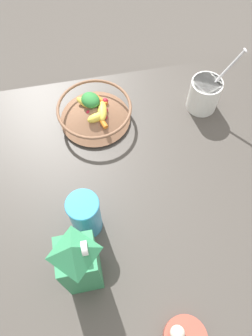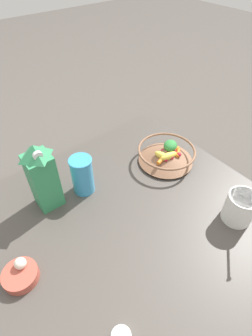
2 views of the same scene
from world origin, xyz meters
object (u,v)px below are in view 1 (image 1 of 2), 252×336
Objects in this scene: fruit_bowl at (95,112)px; milk_carton at (80,263)px; drinking_cup at (85,215)px; yogurt_tub at (205,93)px.

milk_carton is (-0.50, 0.10, 0.10)m from fruit_bowl.
drinking_cup is at bearing -10.61° from milk_carton.
drinking_cup reaches higher than fruit_bowl.
milk_carton reaches higher than yogurt_tub.
milk_carton reaches higher than fruit_bowl.
drinking_cup is (0.14, -0.03, -0.06)m from milk_carton.
yogurt_tub reaches higher than drinking_cup.
yogurt_tub is (0.49, -0.47, -0.07)m from milk_carton.
drinking_cup is at bearing 128.29° from yogurt_tub.
milk_carton is 1.16× the size of yogurt_tub.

